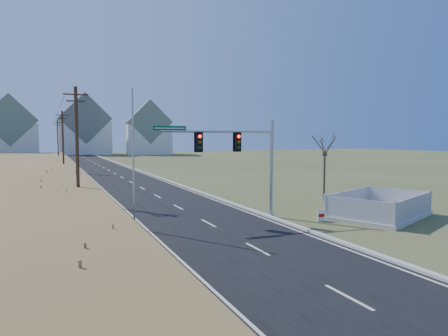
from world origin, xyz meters
TOP-DOWN VIEW (x-y plane):
  - ground at (0.00, 0.00)m, footprint 260.00×260.00m
  - road at (0.00, 50.00)m, footprint 8.00×180.00m
  - curb at (4.15, 50.00)m, footprint 0.30×180.00m
  - utility_pole_near at (-6.50, 15.00)m, footprint 1.80×0.26m
  - utility_pole_mid at (-6.50, 45.00)m, footprint 1.80×0.26m
  - utility_pole_far at (-6.50, 75.00)m, footprint 1.80×0.26m
  - condo_nnw at (-18.00, 108.00)m, footprint 14.93×11.17m
  - condo_n at (2.00, 112.00)m, footprint 15.27×10.20m
  - condo_ne at (20.00, 104.00)m, footprint 14.12×10.51m
  - traffic_signal_mast at (2.69, 4.55)m, footprint 7.75×1.00m
  - fence_enclosure at (10.87, 1.56)m, footprint 7.91×6.79m
  - open_sign at (6.62, 2.00)m, footprint 0.55×0.08m
  - flagpole at (-4.30, 4.31)m, footprint 0.35×0.35m
  - bare_tree at (12.03, 8.67)m, footprint 2.18×2.18m

SIDE VIEW (x-z plane):
  - ground at x=0.00m, z-range 0.00..0.00m
  - road at x=0.00m, z-range 0.00..0.06m
  - curb at x=4.15m, z-range 0.00..0.18m
  - fence_enclosure at x=10.87m, z-range -0.47..1.06m
  - open_sign at x=6.62m, z-range 0.02..0.70m
  - flagpole at x=-4.30m, z-range -0.79..7.02m
  - traffic_signal_mast at x=2.69m, z-range 0.80..7.00m
  - bare_tree at x=12.03m, z-range 1.77..7.54m
  - utility_pole_near at x=-6.50m, z-range 0.18..9.18m
  - utility_pole_mid at x=-6.50m, z-range 0.18..9.18m
  - utility_pole_far at x=-6.50m, z-range 0.18..9.18m
  - condo_ne at x=20.00m, z-range -1.42..15.10m
  - condo_nnw at x=-18.00m, z-range -1.58..15.45m
  - condo_n at x=2.00m, z-range -1.66..16.88m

